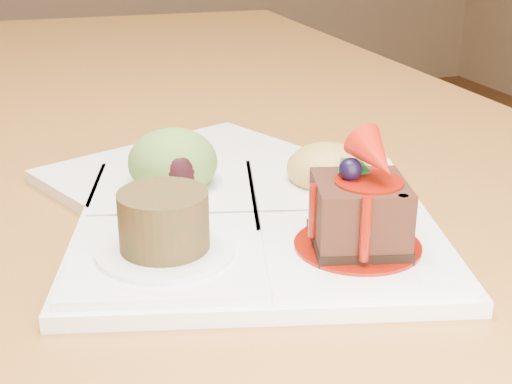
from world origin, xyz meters
name	(u,v)px	position (x,y,z in m)	size (l,w,h in m)	color
dining_table	(123,159)	(0.00, 0.00, 0.68)	(1.00, 1.80, 0.75)	#996327
sampler_plate	(253,204)	(0.06, -0.41, 0.77)	(0.35, 0.35, 0.11)	white
second_plate	(209,180)	(0.05, -0.30, 0.76)	(0.25, 0.25, 0.01)	white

